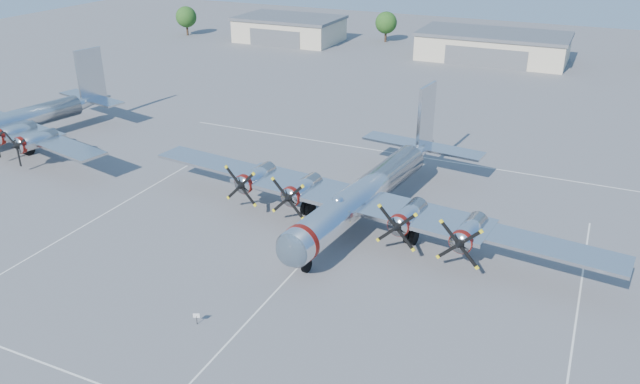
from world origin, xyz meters
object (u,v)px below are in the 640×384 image
at_px(tree_far_west, 186,17).
at_px(main_bomber_b29, 367,220).
at_px(hangar_center, 493,46).
at_px(info_placard, 196,317).
at_px(hangar_west, 289,29).
at_px(tree_west, 386,23).
at_px(bomber_west, 22,143).

bearing_deg(tree_far_west, main_bomber_b29, -44.67).
distance_m(hangar_center, info_placard, 96.17).
xyz_separation_m(hangar_west, tree_far_west, (-25.00, -3.96, 1.51)).
xyz_separation_m(hangar_west, tree_west, (20.00, 8.04, 1.51)).
height_order(hangar_center, bomber_west, hangar_center).
xyz_separation_m(tree_far_west, tree_west, (45.00, 12.00, 0.00)).
bearing_deg(hangar_center, info_placard, -91.91).
distance_m(hangar_west, hangar_center, 45.00).
distance_m(hangar_west, tree_far_west, 25.36).
height_order(hangar_center, main_bomber_b29, hangar_center).
bearing_deg(main_bomber_b29, tree_west, 114.65).
bearing_deg(tree_far_west, tree_west, 14.93).
height_order(tree_far_west, tree_west, same).
relative_size(hangar_west, main_bomber_b29, 0.48).
bearing_deg(hangar_west, main_bomber_b29, -57.93).
relative_size(hangar_center, info_placard, 30.62).
bearing_deg(hangar_center, main_bomber_b29, -88.32).
bearing_deg(bomber_west, info_placard, -15.36).
bearing_deg(main_bomber_b29, hangar_west, 128.65).
distance_m(main_bomber_b29, bomber_west, 48.19).
distance_m(hangar_west, info_placard, 104.81).
height_order(tree_west, main_bomber_b29, tree_west).
xyz_separation_m(tree_far_west, bomber_west, (24.05, -69.75, -4.22)).
bearing_deg(hangar_west, tree_west, 21.89).
bearing_deg(bomber_west, tree_far_west, 121.30).
bearing_deg(hangar_center, hangar_west, 180.00).
distance_m(bomber_west, info_placard, 48.25).
relative_size(hangar_west, tree_far_west, 3.40).
xyz_separation_m(hangar_west, info_placard, (41.79, -96.09, -2.06)).
xyz_separation_m(main_bomber_b29, bomber_west, (-48.17, 1.65, 0.00)).
bearing_deg(bomber_west, hangar_center, 70.33).
bearing_deg(info_placard, main_bomber_b29, 52.53).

